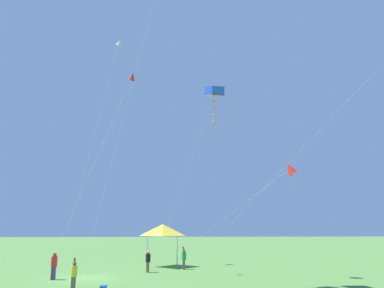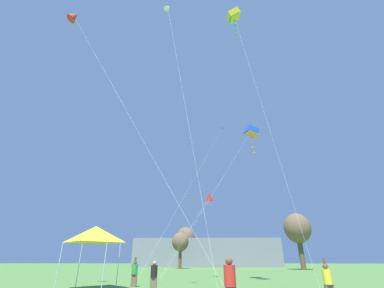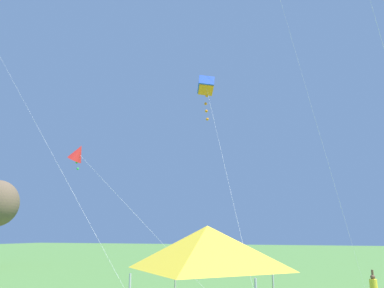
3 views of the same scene
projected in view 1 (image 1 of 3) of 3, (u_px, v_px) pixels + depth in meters
name	position (u px, v px, depth m)	size (l,w,h in m)	color
ground_plane	(83.00, 278.00, 26.78)	(220.00, 220.00, 0.00)	#4C7A38
festival_tent	(163.00, 230.00, 35.30)	(3.09, 3.09, 3.83)	#B7B7BC
cooler_box	(103.00, 288.00, 21.39)	(0.57, 0.34, 0.33)	blue
person_black_shirt	(148.00, 261.00, 30.46)	(0.39, 0.39, 1.67)	brown
person_red_shirt	(54.00, 265.00, 26.26)	(0.43, 0.43, 1.83)	#473860
person_yellow_shirt	(74.00, 274.00, 21.94)	(0.37, 0.37, 1.82)	brown
person_green_shirt	(184.00, 258.00, 32.52)	(0.39, 0.39, 1.92)	brown
kite_blue_box_0	(214.00, 92.00, 25.84)	(8.47, 4.94, 13.26)	silver
kite_red_diamond_1	(132.00, 77.00, 41.48)	(12.12, 5.00, 20.52)	silver
kite_red_diamond_4	(290.00, 169.00, 29.05)	(4.44, 11.08, 8.65)	silver
kite_white_diamond_5	(119.00, 44.00, 33.86)	(3.47, 3.58, 20.27)	silver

